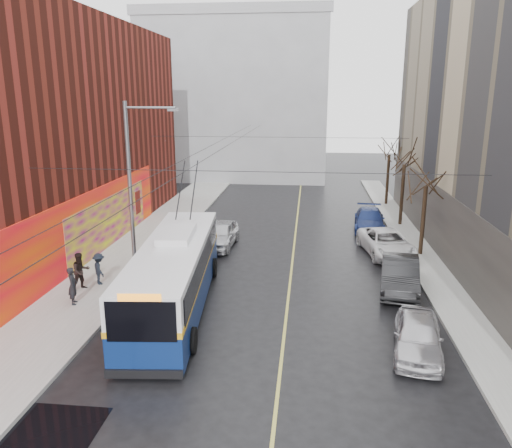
{
  "coord_description": "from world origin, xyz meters",
  "views": [
    {
      "loc": [
        2.31,
        -13.02,
        9.3
      ],
      "look_at": [
        -0.2,
        10.43,
        3.15
      ],
      "focal_mm": 35.0,
      "sensor_mm": 36.0,
      "label": 1
    }
  ],
  "objects_px": {
    "parked_car_d": "(369,220)",
    "following_car": "(219,234)",
    "tree_far": "(390,145)",
    "pedestrian_c": "(99,269)",
    "pedestrian_b": "(81,271)",
    "streetlight_pole": "(133,189)",
    "tree_mid": "(405,154)",
    "trolleybus": "(174,274)",
    "parked_car_b": "(400,275)",
    "pedestrian_a": "(73,286)",
    "parked_car_a": "(418,336)",
    "tree_near": "(427,173)",
    "parked_car_c": "(386,243)"
  },
  "relations": [
    {
      "from": "parked_car_b",
      "to": "pedestrian_b",
      "type": "height_order",
      "value": "pedestrian_b"
    },
    {
      "from": "parked_car_d",
      "to": "following_car",
      "type": "height_order",
      "value": "following_car"
    },
    {
      "from": "tree_near",
      "to": "pedestrian_c",
      "type": "xyz_separation_m",
      "value": [
        -16.88,
        -6.72,
        -4.03
      ]
    },
    {
      "from": "tree_mid",
      "to": "parked_car_b",
      "type": "relative_size",
      "value": 1.35
    },
    {
      "from": "pedestrian_c",
      "to": "parked_car_a",
      "type": "bearing_deg",
      "value": -148.26
    },
    {
      "from": "streetlight_pole",
      "to": "parked_car_a",
      "type": "relative_size",
      "value": 2.12
    },
    {
      "from": "following_car",
      "to": "pedestrian_c",
      "type": "bearing_deg",
      "value": -119.96
    },
    {
      "from": "trolleybus",
      "to": "tree_mid",
      "type": "bearing_deg",
      "value": 46.52
    },
    {
      "from": "streetlight_pole",
      "to": "parked_car_b",
      "type": "bearing_deg",
      "value": 1.58
    },
    {
      "from": "streetlight_pole",
      "to": "pedestrian_b",
      "type": "xyz_separation_m",
      "value": [
        -2.33,
        -1.46,
        -3.78
      ]
    },
    {
      "from": "parked_car_b",
      "to": "parked_car_d",
      "type": "relative_size",
      "value": 0.98
    },
    {
      "from": "streetlight_pole",
      "to": "trolleybus",
      "type": "height_order",
      "value": "streetlight_pole"
    },
    {
      "from": "tree_near",
      "to": "parked_car_d",
      "type": "height_order",
      "value": "tree_near"
    },
    {
      "from": "pedestrian_c",
      "to": "pedestrian_a",
      "type": "bearing_deg",
      "value": 137.02
    },
    {
      "from": "streetlight_pole",
      "to": "trolleybus",
      "type": "distance_m",
      "value": 5.03
    },
    {
      "from": "parked_car_d",
      "to": "pedestrian_a",
      "type": "height_order",
      "value": "pedestrian_a"
    },
    {
      "from": "parked_car_c",
      "to": "parked_car_d",
      "type": "bearing_deg",
      "value": 84.08
    },
    {
      "from": "tree_mid",
      "to": "pedestrian_b",
      "type": "xyz_separation_m",
      "value": [
        -17.47,
        -14.46,
        -4.19
      ]
    },
    {
      "from": "parked_car_c",
      "to": "parked_car_d",
      "type": "xyz_separation_m",
      "value": [
        -0.36,
        5.68,
        -0.01
      ]
    },
    {
      "from": "pedestrian_a",
      "to": "pedestrian_b",
      "type": "bearing_deg",
      "value": -4.44
    },
    {
      "from": "tree_near",
      "to": "parked_car_a",
      "type": "distance_m",
      "value": 12.83
    },
    {
      "from": "parked_car_d",
      "to": "pedestrian_b",
      "type": "height_order",
      "value": "pedestrian_b"
    },
    {
      "from": "tree_near",
      "to": "tree_far",
      "type": "distance_m",
      "value": 14.0
    },
    {
      "from": "tree_far",
      "to": "following_car",
      "type": "xyz_separation_m",
      "value": [
        -12.16,
        -13.44,
        -4.34
      ]
    },
    {
      "from": "streetlight_pole",
      "to": "pedestrian_c",
      "type": "bearing_deg",
      "value": -157.56
    },
    {
      "from": "pedestrian_a",
      "to": "pedestrian_c",
      "type": "bearing_deg",
      "value": -22.28
    },
    {
      "from": "streetlight_pole",
      "to": "tree_mid",
      "type": "relative_size",
      "value": 1.35
    },
    {
      "from": "following_car",
      "to": "pedestrian_a",
      "type": "bearing_deg",
      "value": -113.78
    },
    {
      "from": "parked_car_d",
      "to": "pedestrian_c",
      "type": "height_order",
      "value": "pedestrian_c"
    },
    {
      "from": "following_car",
      "to": "pedestrian_a",
      "type": "xyz_separation_m",
      "value": [
        -4.91,
        -9.72,
        0.2
      ]
    },
    {
      "from": "trolleybus",
      "to": "pedestrian_c",
      "type": "xyz_separation_m",
      "value": [
        -4.4,
        2.08,
        -0.68
      ]
    },
    {
      "from": "streetlight_pole",
      "to": "pedestrian_a",
      "type": "distance_m",
      "value": 5.33
    },
    {
      "from": "parked_car_c",
      "to": "pedestrian_b",
      "type": "height_order",
      "value": "pedestrian_b"
    },
    {
      "from": "parked_car_d",
      "to": "following_car",
      "type": "xyz_separation_m",
      "value": [
        -9.79,
        -5.11,
        0.07
      ]
    },
    {
      "from": "parked_car_a",
      "to": "tree_mid",
      "type": "bearing_deg",
      "value": 91.92
    },
    {
      "from": "following_car",
      "to": "pedestrian_b",
      "type": "bearing_deg",
      "value": -120.52
    },
    {
      "from": "parked_car_c",
      "to": "pedestrian_b",
      "type": "bearing_deg",
      "value": -163.84
    },
    {
      "from": "parked_car_a",
      "to": "parked_car_b",
      "type": "relative_size",
      "value": 0.85
    },
    {
      "from": "tree_far",
      "to": "following_car",
      "type": "relative_size",
      "value": 1.39
    },
    {
      "from": "tree_near",
      "to": "trolleybus",
      "type": "bearing_deg",
      "value": -144.83
    },
    {
      "from": "tree_far",
      "to": "pedestrian_c",
      "type": "relative_size",
      "value": 4.14
    },
    {
      "from": "trolleybus",
      "to": "parked_car_b",
      "type": "height_order",
      "value": "trolleybus"
    },
    {
      "from": "parked_car_d",
      "to": "pedestrian_a",
      "type": "xyz_separation_m",
      "value": [
        -14.7,
        -14.84,
        0.28
      ]
    },
    {
      "from": "tree_near",
      "to": "pedestrian_b",
      "type": "distance_m",
      "value": 19.39
    },
    {
      "from": "streetlight_pole",
      "to": "tree_mid",
      "type": "bearing_deg",
      "value": 40.65
    },
    {
      "from": "parked_car_c",
      "to": "trolleybus",
      "type": "bearing_deg",
      "value": -149.58
    },
    {
      "from": "tree_far",
      "to": "following_car",
      "type": "bearing_deg",
      "value": -132.14
    },
    {
      "from": "parked_car_c",
      "to": "tree_near",
      "type": "bearing_deg",
      "value": -9.53
    },
    {
      "from": "parked_car_d",
      "to": "pedestrian_c",
      "type": "xyz_separation_m",
      "value": [
        -14.51,
        -12.4,
        0.21
      ]
    },
    {
      "from": "trolleybus",
      "to": "parked_car_b",
      "type": "bearing_deg",
      "value": 11.84
    }
  ]
}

